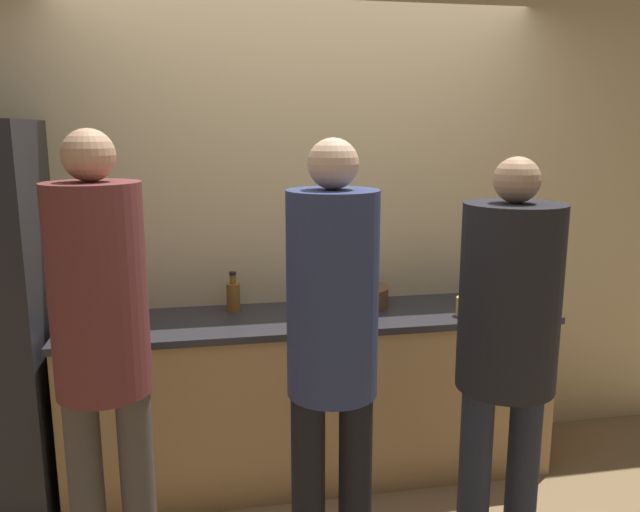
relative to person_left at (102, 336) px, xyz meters
The scene contains 11 objects.
ground_plane 1.51m from the person_left, 26.60° to the left, with size 14.00×14.00×0.00m, color #8C704C.
wall_back 1.45m from the person_left, 49.81° to the left, with size 5.20×0.06×2.60m.
counter 1.39m from the person_left, 41.00° to the left, with size 2.52×0.61×0.89m.
person_left is the anchor object (origin of this frame).
person_center 0.84m from the person_left, ahead, with size 0.34×0.34×1.81m.
person_right 1.54m from the person_left, ahead, with size 0.39×0.39×1.74m.
fruit_bowl 1.52m from the person_left, 37.49° to the left, with size 0.32×0.32×0.14m.
utensil_crock 0.92m from the person_left, 99.83° to the left, with size 0.11×0.11×0.25m.
bottle_red 0.79m from the person_left, 87.19° to the left, with size 0.06×0.06×0.16m.
bottle_amber 1.08m from the person_left, 60.96° to the left, with size 0.07×0.07×0.21m.
cup_yellow 1.81m from the person_left, 20.51° to the left, with size 0.08×0.08×0.10m.
Camera 1 is at (-0.55, -2.74, 1.83)m, focal length 35.00 mm.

